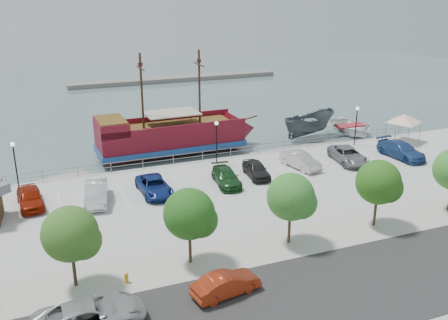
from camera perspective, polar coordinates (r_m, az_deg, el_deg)
name	(u,v)px	position (r m, az deg, el deg)	size (l,w,h in m)	color
ground	(243,198)	(43.50, 2.20, -4.39)	(160.00, 160.00, 0.00)	#4D5E60
street	(353,287)	(30.82, 14.56, -13.82)	(100.00, 8.00, 0.04)	#272626
sidewalk	(301,240)	(35.07, 8.84, -9.00)	(100.00, 4.00, 0.05)	#AFA999
seawall_railing	(212,155)	(49.68, -1.38, 0.63)	(50.00, 0.06, 1.00)	gray
far_shore	(176,79)	(96.56, -5.52, 9.19)	(40.00, 3.00, 0.80)	slate
pirate_ship	(182,135)	(54.74, -4.78, 2.82)	(18.42, 5.61, 11.56)	maroon
patrol_boat	(309,126)	(60.71, 9.69, 3.82)	(2.83, 7.52, 2.91)	#4A5256
speedboat	(351,128)	(63.53, 14.30, 3.54)	(5.27, 7.38, 1.53)	white
dock_west	(51,183)	(48.78, -19.18, -2.53)	(7.22, 2.06, 0.41)	gray
dock_mid	(283,153)	(54.73, 6.74, 0.85)	(7.25, 2.07, 0.41)	gray
dock_east	(331,146)	(57.81, 12.17, 1.53)	(6.54, 1.87, 0.37)	gray
canopy_tent	(405,114)	(58.20, 19.93, 4.95)	(5.43, 5.43, 3.60)	slate
street_van	(90,316)	(27.24, -15.06, -16.82)	(2.63, 5.69, 1.58)	#9FA0A0
street_sedan	(226,284)	(28.91, 0.23, -14.00)	(1.41, 4.03, 1.33)	#9C2C11
fire_hydrant	(126,277)	(30.55, -11.08, -13.04)	(0.24, 0.24, 0.69)	#DDA00A
lamp_post_left	(15,158)	(45.03, -22.82, 0.26)	(0.36, 0.36, 4.28)	black
lamp_post_mid	(217,135)	(47.78, -0.86, 2.89)	(0.36, 0.36, 4.28)	black
lamp_post_right	(357,119)	(55.26, 14.91, 4.54)	(0.36, 0.36, 4.28)	black
tree_b	(73,236)	(29.50, -16.86, -8.26)	(3.30, 3.20, 5.00)	#473321
tree_c	(192,215)	(30.61, -3.69, -6.34)	(3.30, 3.20, 5.00)	#473321
tree_d	(293,198)	(33.18, 7.92, -4.36)	(3.30, 3.20, 5.00)	#473321
tree_e	(381,184)	(36.92, 17.47, -2.58)	(3.30, 3.20, 5.00)	#473321
parked_car_a	(30,197)	(42.09, -21.30, -4.01)	(1.83, 4.54, 1.55)	#911B06
parked_car_b	(96,193)	(41.23, -14.38, -3.68)	(1.71, 4.90, 1.61)	silver
parked_car_c	(154,186)	(41.99, -7.98, -2.97)	(2.29, 4.97, 1.38)	navy
parked_car_d	(226,177)	(43.55, 0.25, -1.95)	(1.90, 4.68, 1.36)	#1C4920
parked_car_e	(256,169)	(45.30, 3.70, -1.06)	(1.70, 4.22, 1.44)	black
parked_car_f	(300,160)	(47.95, 8.72, -0.04)	(1.58, 4.52, 1.49)	beige
parked_car_g	(348,155)	(50.35, 14.01, 0.54)	(2.45, 5.31, 1.48)	gray
parked_car_h	(401,150)	(53.26, 19.59, 1.08)	(2.23, 5.49, 1.59)	navy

